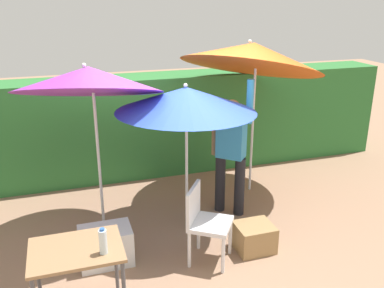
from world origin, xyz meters
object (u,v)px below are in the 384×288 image
(cooler_box, at_px, (106,246))
(folding_table, at_px, (77,258))
(umbrella_orange, at_px, (186,100))
(chair_plastic, at_px, (204,220))
(bottle_water, at_px, (103,241))
(person_vendor, at_px, (231,149))
(umbrella_yellow, at_px, (253,55))
(umbrella_rainbow, at_px, (89,80))
(crate_cardboard, at_px, (254,237))

(cooler_box, distance_m, folding_table, 1.04)
(umbrella_orange, bearing_deg, chair_plastic, -92.19)
(chair_plastic, relative_size, bottle_water, 3.71)
(person_vendor, relative_size, folding_table, 2.35)
(person_vendor, bearing_deg, cooler_box, -159.44)
(umbrella_orange, xyz_separation_m, umbrella_yellow, (1.21, 0.77, 0.37))
(umbrella_yellow, bearing_deg, folding_table, -140.97)
(umbrella_yellow, height_order, chair_plastic, umbrella_yellow)
(bottle_water, bearing_deg, umbrella_rainbow, 86.33)
(person_vendor, xyz_separation_m, cooler_box, (-1.77, -0.66, -0.72))
(folding_table, bearing_deg, umbrella_yellow, 39.03)
(person_vendor, height_order, bottle_water, person_vendor)
(person_vendor, xyz_separation_m, chair_plastic, (-0.70, -0.95, -0.42))
(umbrella_rainbow, distance_m, umbrella_orange, 1.14)
(umbrella_yellow, distance_m, person_vendor, 1.38)
(umbrella_yellow, distance_m, cooler_box, 3.22)
(bottle_water, bearing_deg, person_vendor, 41.92)
(chair_plastic, height_order, cooler_box, chair_plastic)
(crate_cardboard, bearing_deg, bottle_water, -157.75)
(umbrella_orange, relative_size, bottle_water, 7.86)
(umbrella_orange, bearing_deg, folding_table, -136.16)
(chair_plastic, bearing_deg, bottle_water, -147.96)
(umbrella_rainbow, relative_size, bottle_water, 9.88)
(umbrella_orange, relative_size, cooler_box, 3.25)
(umbrella_rainbow, distance_m, folding_table, 2.09)
(umbrella_yellow, distance_m, chair_plastic, 2.52)
(umbrella_orange, distance_m, chair_plastic, 1.41)
(umbrella_rainbow, xyz_separation_m, folding_table, (-0.34, -1.65, -1.25))
(chair_plastic, bearing_deg, cooler_box, 165.17)
(umbrella_yellow, distance_m, crate_cardboard, 2.52)
(crate_cardboard, relative_size, folding_table, 0.54)
(umbrella_rainbow, height_order, person_vendor, umbrella_rainbow)
(chair_plastic, distance_m, crate_cardboard, 0.72)
(umbrella_rainbow, height_order, folding_table, umbrella_rainbow)
(umbrella_yellow, bearing_deg, bottle_water, -136.60)
(umbrella_rainbow, xyz_separation_m, chair_plastic, (1.05, -1.06, -1.43))
(chair_plastic, xyz_separation_m, cooler_box, (-1.07, 0.28, -0.30))
(person_vendor, distance_m, chair_plastic, 1.25)
(umbrella_orange, xyz_separation_m, crate_cardboard, (0.60, -0.77, -1.53))
(cooler_box, height_order, crate_cardboard, cooler_box)
(crate_cardboard, distance_m, bottle_water, 2.08)
(umbrella_rainbow, bearing_deg, umbrella_yellow, 12.03)
(person_vendor, relative_size, chair_plastic, 2.11)
(umbrella_orange, relative_size, chair_plastic, 2.12)
(cooler_box, relative_size, folding_table, 0.72)
(person_vendor, bearing_deg, umbrella_yellow, 47.97)
(crate_cardboard, bearing_deg, umbrella_yellow, 68.28)
(umbrella_rainbow, xyz_separation_m, cooler_box, (-0.02, -0.78, -1.73))
(person_vendor, height_order, cooler_box, person_vendor)
(umbrella_yellow, height_order, folding_table, umbrella_yellow)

